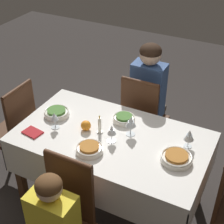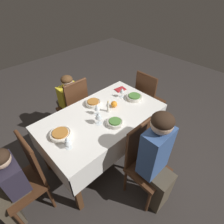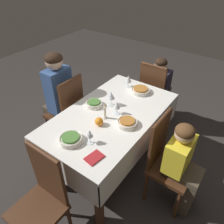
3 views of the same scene
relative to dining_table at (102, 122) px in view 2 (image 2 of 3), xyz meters
The scene contains 20 objects.
ground_plane 0.66m from the dining_table, ahead, with size 8.00×8.00×0.00m, color #332D2B.
dining_table is the anchor object (origin of this frame).
chair_south 0.66m from the dining_table, 89.41° to the right, with size 0.38×0.38×0.98m.
chair_north 0.66m from the dining_table, 87.90° to the left, with size 0.38×0.38×0.98m.
chair_west 0.97m from the dining_table, behind, with size 0.38×0.38×0.98m.
chair_east 0.97m from the dining_table, ahead, with size 0.38×0.38×0.98m.
person_adult_denim 0.80m from the dining_table, 89.52° to the right, with size 0.30×0.34×1.23m.
person_child_yellow 0.82m from the dining_table, 88.33° to the left, with size 0.30×0.33×0.99m.
person_child_dark 1.13m from the dining_table, behind, with size 0.33×0.30×0.99m.
bowl_south 0.26m from the dining_table, 90.72° to the right, with size 0.18×0.18×0.06m.
wine_glass_south 0.26m from the dining_table, 143.81° to the right, with size 0.08×0.08×0.16m.
bowl_north 0.27m from the dining_table, 75.57° to the left, with size 0.20×0.20×0.06m.
wine_glass_north 0.21m from the dining_table, 117.66° to the left, with size 0.07×0.07×0.14m.
bowl_west 0.54m from the dining_table, behind, with size 0.22×0.22×0.06m.
wine_glass_west 0.60m from the dining_table, 165.12° to the right, with size 0.07×0.07×0.15m.
bowl_east 0.55m from the dining_table, ahead, with size 0.21×0.21×0.06m.
wine_glass_east 0.50m from the dining_table, 12.70° to the left, with size 0.07×0.07×0.14m.
candle_centerpiece 0.19m from the dining_table, ahead, with size 0.05×0.05×0.16m.
orange_fruit 0.26m from the dining_table, ahead, with size 0.08×0.08×0.08m, color orange.
napkin_red_folded 0.62m from the dining_table, 23.25° to the left, with size 0.16×0.12×0.01m.
Camera 2 is at (-1.00, -1.21, 2.09)m, focal length 28.00 mm.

